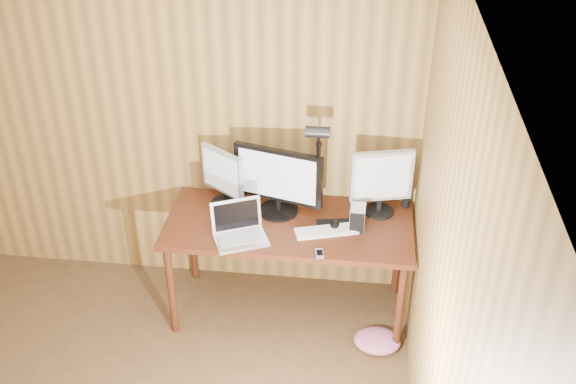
% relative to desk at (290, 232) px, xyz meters
% --- Properties ---
extents(room_shell, '(4.00, 4.00, 4.00)m').
position_rel_desk_xyz_m(room_shell, '(-0.93, -1.70, 0.62)').
color(room_shell, '#4F361E').
rests_on(room_shell, ground).
extents(desk, '(1.60, 0.70, 0.75)m').
position_rel_desk_xyz_m(desk, '(0.00, 0.00, 0.00)').
color(desk, '#441D0E').
rests_on(desk, floor).
extents(monitor_center, '(0.59, 0.26, 0.47)m').
position_rel_desk_xyz_m(monitor_center, '(-0.08, 0.05, 0.37)').
color(monitor_center, black).
rests_on(monitor_center, desk).
extents(monitor_left, '(0.31, 0.23, 0.40)m').
position_rel_desk_xyz_m(monitor_left, '(-0.46, 0.11, 0.34)').
color(monitor_left, black).
rests_on(monitor_left, desk).
extents(monitor_right, '(0.40, 0.19, 0.46)m').
position_rel_desk_xyz_m(monitor_right, '(0.58, 0.12, 0.37)').
color(monitor_right, black).
rests_on(monitor_right, desk).
extents(laptop, '(0.39, 0.35, 0.23)m').
position_rel_desk_xyz_m(laptop, '(-0.29, -0.25, 0.18)').
color(laptop, silver).
rests_on(laptop, desk).
extents(keyboard, '(0.42, 0.23, 0.02)m').
position_rel_desk_xyz_m(keyboard, '(0.25, -0.14, 0.13)').
color(keyboard, silver).
rests_on(keyboard, desk).
extents(mousepad, '(0.25, 0.22, 0.00)m').
position_rel_desk_xyz_m(mousepad, '(0.30, -0.08, 0.12)').
color(mousepad, black).
rests_on(mousepad, desk).
extents(mouse, '(0.07, 0.11, 0.04)m').
position_rel_desk_xyz_m(mouse, '(0.30, -0.08, 0.14)').
color(mouse, black).
rests_on(mouse, mousepad).
extents(hard_drive, '(0.10, 0.14, 0.15)m').
position_rel_desk_xyz_m(hard_drive, '(0.44, -0.07, 0.20)').
color(hard_drive, silver).
rests_on(hard_drive, desk).
extents(phone, '(0.06, 0.10, 0.01)m').
position_rel_desk_xyz_m(phone, '(0.22, -0.38, 0.13)').
color(phone, silver).
rests_on(phone, desk).
extents(speaker, '(0.05, 0.05, 0.13)m').
position_rel_desk_xyz_m(speaker, '(0.75, 0.22, 0.19)').
color(speaker, black).
rests_on(speaker, desk).
extents(desk_lamp, '(0.15, 0.22, 0.67)m').
position_rel_desk_xyz_m(desk_lamp, '(0.16, 0.15, 0.54)').
color(desk_lamp, black).
rests_on(desk_lamp, desk).
extents(fabric_pile, '(0.34, 0.29, 0.10)m').
position_rel_desk_xyz_m(fabric_pile, '(0.62, -0.35, -0.58)').
color(fabric_pile, '#C45F85').
rests_on(fabric_pile, floor).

